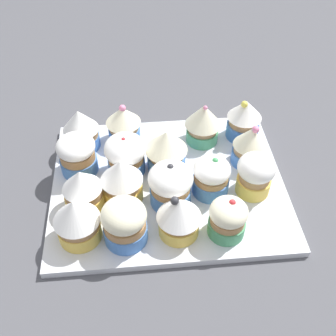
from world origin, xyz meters
The scene contains 19 objects.
ground_plane centered at (0.00, 0.00, -1.50)cm, with size 180.00×180.00×3.00cm, color #4C4C51.
baking_tray centered at (0.00, 0.00, 0.60)cm, with size 30.04×36.76×1.20cm.
cupcake_0 centered at (-9.67, -13.83, 5.09)cm, with size 6.05×6.05×7.57cm.
cupcake_1 centered at (-3.91, -14.14, 4.72)cm, with size 6.17×6.17×6.87cm.
cupcake_2 centered at (3.86, -12.82, 4.88)cm, with size 5.84×5.84×7.34cm.
cupcake_3 centered at (9.39, -13.29, 5.09)cm, with size 6.46×6.46×7.50cm.
cupcake_4 centered at (-10.80, -6.69, 4.82)cm, with size 6.00×6.00×7.27cm.
cupcake_5 centered at (-3.00, -6.46, 4.82)cm, with size 6.62×6.62×7.21cm.
cupcake_6 centered at (2.77, -7.12, 5.24)cm, with size 6.32×6.32×7.82cm.
cupcake_7 centered at (10.25, -6.86, 4.81)cm, with size 6.21×6.21×7.20cm.
cupcake_8 centered at (-2.98, 0.26, 5.27)cm, with size 6.74×6.74×7.75cm.
cupcake_9 centered at (4.10, -0.15, 4.88)cm, with size 6.64×6.64×7.51cm.
cupcake_10 centered at (9.88, 0.61, 4.85)cm, with size 6.29×6.29×7.30cm.
cupcake_11 centered at (-9.30, 6.84, 5.20)cm, with size 6.17×6.17×7.81cm.
cupcake_12 centered at (2.61, 6.35, 4.46)cm, with size 5.65×5.65×6.79cm.
cupcake_13 centered at (10.50, 7.33, 4.36)cm, with size 5.37×5.37×6.58cm.
cupcake_14 centered at (-9.82, 14.09, 5.10)cm, with size 5.93×5.93×7.95cm.
cupcake_15 centered at (-3.31, 13.54, 4.83)cm, with size 5.41×5.41×7.55cm.
cupcake_16 centered at (3.11, 12.93, 4.89)cm, with size 5.78×5.78×7.09cm.
Camera 1 is at (43.73, -4.00, 49.38)cm, focal length 43.47 mm.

